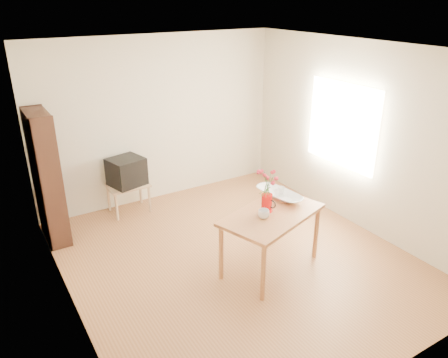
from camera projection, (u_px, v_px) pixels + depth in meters
room at (239, 163)px, 5.11m from camera, size 4.50×4.50×4.50m
table at (272, 220)px, 5.18m from camera, size 1.42×1.08×0.75m
tv_stand at (128, 189)px, 6.66m from camera, size 0.60×0.45×0.46m
bookshelf at (48, 182)px, 5.76m from camera, size 0.28×0.70×1.80m
pitcher at (267, 203)px, 5.16m from camera, size 0.14×0.22×0.22m
flowers at (268, 181)px, 5.04m from camera, size 0.25×0.25×0.35m
mug at (264, 214)px, 5.01m from camera, size 0.17×0.17×0.10m
bowl at (280, 182)px, 5.47m from camera, size 0.50×0.50×0.42m
teacup_a at (277, 186)px, 5.47m from camera, size 0.09×0.09×0.06m
teacup_b at (281, 183)px, 5.52m from camera, size 0.09×0.09×0.07m
television at (126, 171)px, 6.56m from camera, size 0.57×0.55×0.42m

